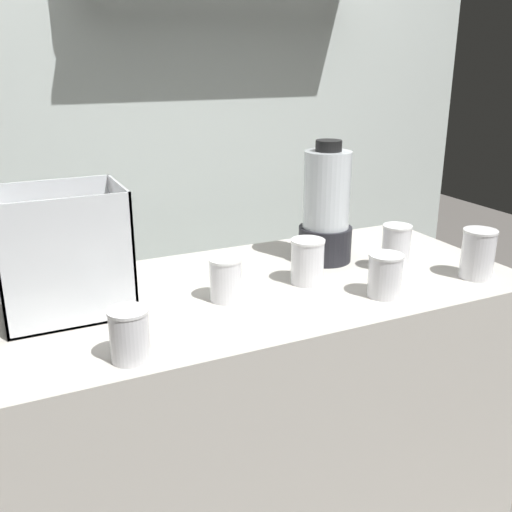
{
  "coord_description": "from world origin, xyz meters",
  "views": [
    {
      "loc": [
        -0.6,
        -1.27,
        1.46
      ],
      "look_at": [
        0.0,
        0.0,
        0.98
      ],
      "focal_mm": 40.96,
      "sensor_mm": 36.0,
      "label": 1
    }
  ],
  "objects": [
    {
      "name": "counter",
      "position": [
        0.0,
        0.0,
        0.45
      ],
      "size": [
        1.4,
        0.64,
        0.9
      ],
      "primitive_type": "cube",
      "color": "beige",
      "rests_on": "ground_plane"
    },
    {
      "name": "back_wall_unit",
      "position": [
        0.01,
        0.77,
        1.27
      ],
      "size": [
        2.6,
        0.24,
        2.5
      ],
      "color": "silver",
      "rests_on": "ground_plane"
    },
    {
      "name": "carrot_display_bin",
      "position": [
        -0.46,
        0.04,
        0.99
      ],
      "size": [
        0.28,
        0.21,
        0.29
      ],
      "color": "white",
      "rests_on": "counter"
    },
    {
      "name": "blender_pitcher",
      "position": [
        0.26,
        0.09,
        1.05
      ],
      "size": [
        0.15,
        0.15,
        0.35
      ],
      "color": "black",
      "rests_on": "counter"
    },
    {
      "name": "juice_cup_orange_far_left",
      "position": [
        -0.39,
        -0.25,
        0.95
      ],
      "size": [
        0.08,
        0.08,
        0.11
      ],
      "color": "white",
      "rests_on": "counter"
    },
    {
      "name": "juice_cup_mango_left",
      "position": [
        -0.11,
        -0.05,
        0.95
      ],
      "size": [
        0.08,
        0.08,
        0.11
      ],
      "color": "white",
      "rests_on": "counter"
    },
    {
      "name": "juice_cup_carrot_middle",
      "position": [
        0.13,
        -0.04,
        0.95
      ],
      "size": [
        0.09,
        0.09,
        0.12
      ],
      "color": "white",
      "rests_on": "counter"
    },
    {
      "name": "juice_cup_pomegranate_right",
      "position": [
        0.26,
        -0.2,
        0.95
      ],
      "size": [
        0.09,
        0.09,
        0.11
      ],
      "color": "white",
      "rests_on": "counter"
    },
    {
      "name": "juice_cup_mango_far_right",
      "position": [
        0.39,
        -0.07,
        0.96
      ],
      "size": [
        0.08,
        0.08,
        0.13
      ],
      "color": "white",
      "rests_on": "counter"
    },
    {
      "name": "juice_cup_carrot_rightmost",
      "position": [
        0.56,
        -0.2,
        0.96
      ],
      "size": [
        0.09,
        0.09,
        0.13
      ],
      "color": "white",
      "rests_on": "counter"
    }
  ]
}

